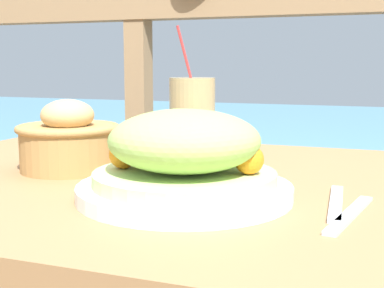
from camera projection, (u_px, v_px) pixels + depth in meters
name	position (u px, v px, depth m)	size (l,w,h in m)	color
patio_table	(175.00, 237.00, 0.89)	(1.09, 0.79, 0.73)	#997047
railing_fence	(275.00, 99.00, 1.61)	(2.80, 0.08, 1.14)	#937551
sea_backdrop	(341.00, 156.00, 4.01)	(12.00, 4.00, 0.44)	#568EA8
salad_plate	(185.00, 161.00, 0.73)	(0.30, 0.30, 0.12)	white
drink_glass	(192.00, 119.00, 1.02)	(0.09, 0.09, 0.25)	tan
bread_basket	(68.00, 140.00, 0.92)	(0.18, 0.18, 0.12)	#AD7F47
fork	(350.00, 214.00, 0.65)	(0.05, 0.18, 0.00)	silver
knife	(336.00, 203.00, 0.70)	(0.03, 0.18, 0.00)	silver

